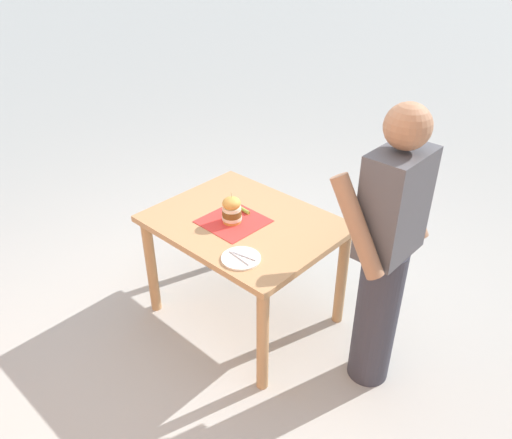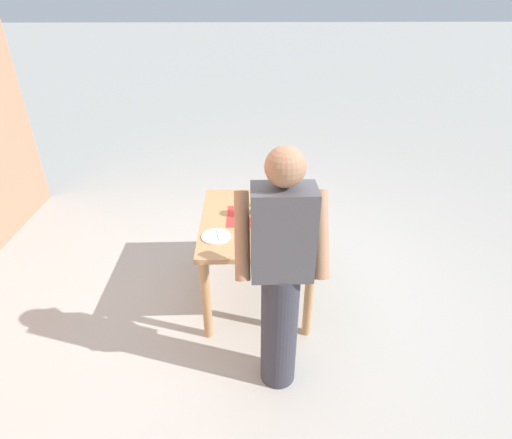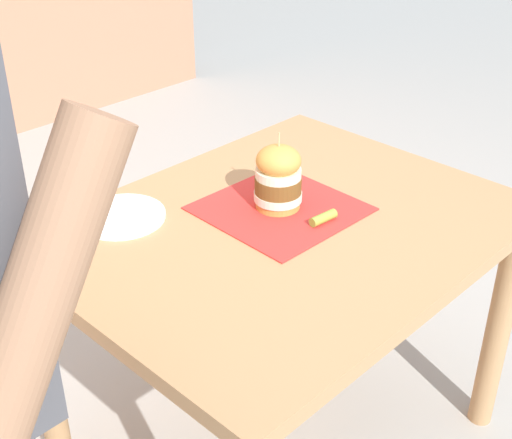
% 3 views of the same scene
% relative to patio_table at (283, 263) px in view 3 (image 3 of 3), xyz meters
% --- Properties ---
extents(patio_table, '(0.89, 1.13, 0.76)m').
position_rel_patio_table_xyz_m(patio_table, '(0.00, 0.00, 0.00)').
color(patio_table, tan).
rests_on(patio_table, ground).
extents(serving_paper, '(0.37, 0.37, 0.00)m').
position_rel_patio_table_xyz_m(serving_paper, '(0.05, -0.04, 0.12)').
color(serving_paper, red).
rests_on(serving_paper, patio_table).
extents(sandwich, '(0.12, 0.12, 0.20)m').
position_rel_patio_table_xyz_m(sandwich, '(0.06, -0.04, 0.21)').
color(sandwich, gold).
rests_on(sandwich, serving_paper).
extents(pickle_spear, '(0.03, 0.08, 0.02)m').
position_rel_patio_table_xyz_m(pickle_spear, '(-0.07, -0.06, 0.14)').
color(pickle_spear, '#8EA83D').
rests_on(pickle_spear, serving_paper).
extents(side_plate_with_forks, '(0.22, 0.22, 0.02)m').
position_rel_patio_table_xyz_m(side_plate_with_forks, '(0.31, 0.27, 0.13)').
color(side_plate_with_forks, white).
rests_on(side_plate_with_forks, patio_table).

